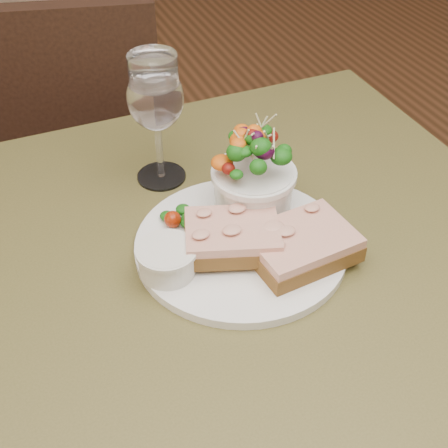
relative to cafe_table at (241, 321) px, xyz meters
name	(u,v)px	position (x,y,z in m)	size (l,w,h in m)	color
cafe_table	(241,321)	(0.00, 0.00, 0.00)	(0.80, 0.80, 0.75)	#44411D
chair_far	(81,225)	(-0.10, 0.71, -0.36)	(0.51, 0.51, 0.90)	black
dinner_plate	(241,245)	(0.01, 0.03, 0.11)	(0.27, 0.27, 0.01)	white
sandwich_front	(301,245)	(0.07, -0.02, 0.13)	(0.13, 0.10, 0.03)	#492D13
sandwich_back	(232,236)	(-0.01, 0.02, 0.14)	(0.14, 0.12, 0.03)	#492D13
ramekin	(167,259)	(-0.09, 0.02, 0.13)	(0.07, 0.07, 0.04)	silver
salad_bowl	(254,172)	(0.05, 0.08, 0.17)	(0.10, 0.10, 0.13)	white
garnish	(178,216)	(-0.05, 0.10, 0.12)	(0.05, 0.04, 0.02)	#0E3B0A
wine_glass	(156,102)	(-0.03, 0.21, 0.22)	(0.08, 0.08, 0.18)	white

